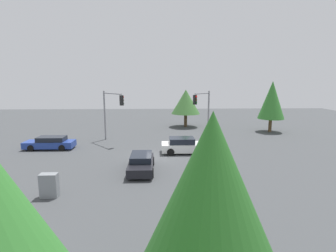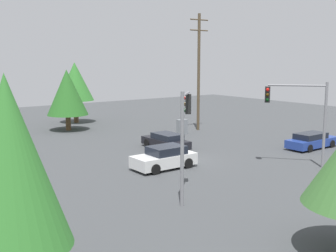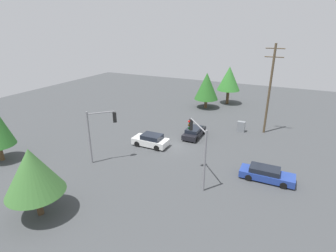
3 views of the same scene
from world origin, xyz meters
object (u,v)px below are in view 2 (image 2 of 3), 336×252
sedan_dark (166,141)px  traffic_signal_main (300,108)px  sedan_blue (312,141)px  electrical_cabinet (182,127)px  sedan_white (164,158)px  traffic_signal_cross (185,125)px

sedan_dark → traffic_signal_main: (-3.77, 9.62, 3.25)m
sedan_blue → sedan_dark: size_ratio=1.09×
electrical_cabinet → sedan_white: bearing=46.3°
sedan_white → traffic_signal_main: bearing=-122.9°
sedan_blue → sedan_dark: 11.64m
sedan_dark → sedan_blue: bearing=-35.5°
traffic_signal_main → electrical_cabinet: size_ratio=3.96×
sedan_blue → traffic_signal_cross: (15.84, 3.50, 3.17)m
electrical_cabinet → traffic_signal_cross: bearing=51.9°
sedan_dark → electrical_cabinet: electrical_cabinet is taller
sedan_blue → electrical_cabinet: 11.93m
sedan_dark → traffic_signal_cross: traffic_signal_cross is taller
electrical_cabinet → sedan_dark: bearing=40.5°
sedan_blue → traffic_signal_main: size_ratio=0.85×
sedan_blue → traffic_signal_main: 7.17m
sedan_blue → sedan_dark: (9.48, -6.75, 0.01)m
sedan_dark → traffic_signal_cross: (6.36, 10.25, 3.16)m
sedan_blue → electrical_cabinet: electrical_cabinet is taller
sedan_blue → electrical_cabinet: (4.40, -11.09, 0.10)m
sedan_dark → electrical_cabinet: size_ratio=3.10×
traffic_signal_main → traffic_signal_cross: traffic_signal_main is taller
sedan_blue → sedan_dark: sedan_dark is taller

